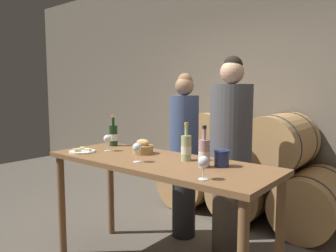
# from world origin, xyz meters

# --- Properties ---
(stone_wall_back) EXTENTS (10.00, 0.12, 3.20)m
(stone_wall_back) POSITION_xyz_m (0.00, 2.16, 1.60)
(stone_wall_back) COLOR #706656
(stone_wall_back) RESTS_ON ground_plane
(barrel_stack) EXTENTS (2.10, 0.85, 1.23)m
(barrel_stack) POSITION_xyz_m (-0.00, 1.62, 0.55)
(barrel_stack) COLOR tan
(barrel_stack) RESTS_ON ground_plane
(tasting_table) EXTENTS (1.87, 0.69, 0.94)m
(tasting_table) POSITION_xyz_m (0.00, 0.00, 0.82)
(tasting_table) COLOR brown
(tasting_table) RESTS_ON ground_plane
(person_left) EXTENTS (0.28, 0.28, 1.64)m
(person_left) POSITION_xyz_m (-0.26, 0.71, 0.85)
(person_left) COLOR #232326
(person_left) RESTS_ON ground_plane
(person_right) EXTENTS (0.37, 0.37, 1.77)m
(person_right) POSITION_xyz_m (0.26, 0.71, 0.90)
(person_right) COLOR #4C4238
(person_right) RESTS_ON ground_plane
(wine_bottle_red) EXTENTS (0.08, 0.08, 0.30)m
(wine_bottle_red) POSITION_xyz_m (-0.74, 0.22, 1.04)
(wine_bottle_red) COLOR #193819
(wine_bottle_red) RESTS_ON tasting_table
(wine_bottle_white) EXTENTS (0.08, 0.08, 0.29)m
(wine_bottle_white) POSITION_xyz_m (0.19, 0.12, 1.04)
(wine_bottle_white) COLOR #ADBC7F
(wine_bottle_white) RESTS_ON tasting_table
(wine_bottle_rose) EXTENTS (0.08, 0.08, 0.29)m
(wine_bottle_rose) POSITION_xyz_m (0.42, 0.02, 1.04)
(wine_bottle_rose) COLOR #BC8E93
(wine_bottle_rose) RESTS_ON tasting_table
(blue_crock) EXTENTS (0.11, 0.11, 0.12)m
(blue_crock) POSITION_xyz_m (0.50, 0.12, 1.01)
(blue_crock) COLOR navy
(blue_crock) RESTS_ON tasting_table
(bread_basket) EXTENTS (0.17, 0.17, 0.12)m
(bread_basket) POSITION_xyz_m (-0.25, 0.11, 0.99)
(bread_basket) COLOR #A87F4C
(bread_basket) RESTS_ON tasting_table
(cheese_plate) EXTENTS (0.22, 0.22, 0.04)m
(cheese_plate) POSITION_xyz_m (-0.70, -0.18, 0.95)
(cheese_plate) COLOR white
(cheese_plate) RESTS_ON tasting_table
(wine_glass_far_left) EXTENTS (0.07, 0.07, 0.14)m
(wine_glass_far_left) POSITION_xyz_m (-0.57, -0.00, 1.05)
(wine_glass_far_left) COLOR white
(wine_glass_far_left) RESTS_ON tasting_table
(wine_glass_left) EXTENTS (0.07, 0.07, 0.14)m
(wine_glass_left) POSITION_xyz_m (-0.06, -0.16, 1.05)
(wine_glass_left) COLOR white
(wine_glass_left) RESTS_ON tasting_table
(wine_glass_center) EXTENTS (0.07, 0.07, 0.14)m
(wine_glass_center) POSITION_xyz_m (0.59, -0.25, 1.05)
(wine_glass_center) COLOR white
(wine_glass_center) RESTS_ON tasting_table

